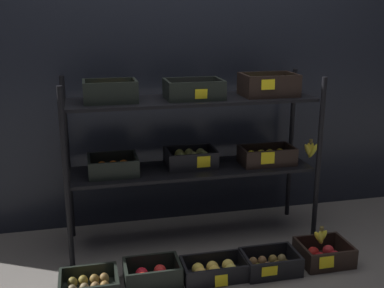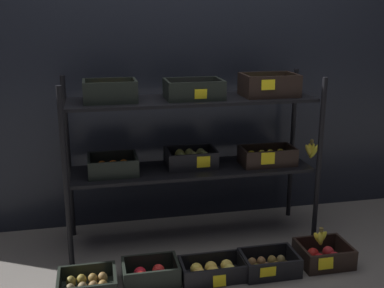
{
  "view_description": "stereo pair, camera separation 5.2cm",
  "coord_description": "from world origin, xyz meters",
  "views": [
    {
      "loc": [
        -0.66,
        -2.84,
        1.48
      ],
      "look_at": [
        0.0,
        0.0,
        0.65
      ],
      "focal_mm": 44.57,
      "sensor_mm": 36.0,
      "label": 1
    },
    {
      "loc": [
        -0.61,
        -2.85,
        1.48
      ],
      "look_at": [
        0.0,
        0.0,
        0.65
      ],
      "focal_mm": 44.57,
      "sensor_mm": 36.0,
      "label": 2
    }
  ],
  "objects": [
    {
      "name": "crate_ground_kiwi",
      "position": [
        -0.69,
        -0.5,
        0.04
      ],
      "size": [
        0.32,
        0.25,
        0.1
      ],
      "color": "black",
      "rests_on": "ground_plane"
    },
    {
      "name": "crate_ground_rightmost_apple_red",
      "position": [
        0.71,
        -0.49,
        0.05
      ],
      "size": [
        0.3,
        0.26,
        0.12
      ],
      "color": "black",
      "rests_on": "ground_plane"
    },
    {
      "name": "storefront_wall",
      "position": [
        0.0,
        0.41,
        0.96
      ],
      "size": [
        3.96,
        0.12,
        1.92
      ],
      "primitive_type": "cube",
      "color": "black",
      "rests_on": "ground_plane"
    },
    {
      "name": "crate_ground_right_kiwi",
      "position": [
        0.35,
        -0.52,
        0.05
      ],
      "size": [
        0.32,
        0.23,
        0.12
      ],
      "color": "black",
      "rests_on": "ground_plane"
    },
    {
      "name": "banana_bunch_loose",
      "position": [
        0.68,
        -0.49,
        0.17
      ],
      "size": [
        0.11,
        0.04,
        0.11
      ],
      "color": "brown",
      "rests_on": "crate_ground_rightmost_apple_red"
    },
    {
      "name": "crate_ground_apple_gold",
      "position": [
        0.01,
        -0.51,
        0.04
      ],
      "size": [
        0.37,
        0.22,
        0.11
      ],
      "color": "black",
      "rests_on": "ground_plane"
    },
    {
      "name": "display_rack",
      "position": [
        0.03,
        -0.0,
        0.73
      ],
      "size": [
        1.68,
        0.45,
        1.09
      ],
      "color": "black",
      "rests_on": "ground_plane"
    },
    {
      "name": "crate_ground_apple_red",
      "position": [
        -0.34,
        -0.48,
        0.05
      ],
      "size": [
        0.31,
        0.21,
        0.12
      ],
      "color": "black",
      "rests_on": "ground_plane"
    },
    {
      "name": "ground_plane",
      "position": [
        0.0,
        0.0,
        0.0
      ],
      "size": [
        10.0,
        10.0,
        0.0
      ],
      "primitive_type": "plane",
      "color": "#605B56"
    }
  ]
}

